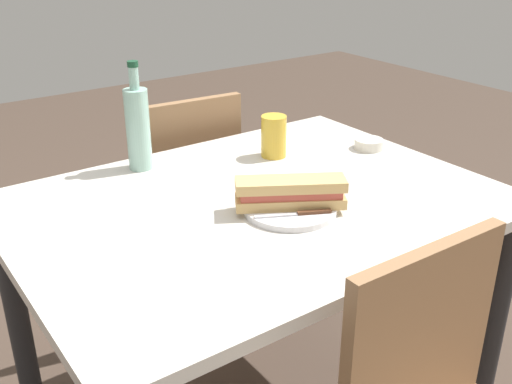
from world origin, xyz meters
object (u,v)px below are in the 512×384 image
(beer_glass, at_px, (274,136))
(olive_bowl, at_px, (369,144))
(baguette_sandwich_near, at_px, (290,193))
(plate_near, at_px, (290,209))
(water_bottle, at_px, (138,127))
(dining_table, at_px, (256,237))
(knife_near, at_px, (298,214))
(chair_near, at_px, (179,195))

(beer_glass, bearing_deg, olive_bowl, 156.76)
(baguette_sandwich_near, bearing_deg, plate_near, 90.00)
(baguette_sandwich_near, distance_m, water_bottle, 0.49)
(plate_near, distance_m, water_bottle, 0.50)
(dining_table, relative_size, olive_bowl, 13.64)
(knife_near, relative_size, beer_glass, 1.37)
(dining_table, bearing_deg, knife_near, 94.38)
(baguette_sandwich_near, relative_size, beer_glass, 2.12)
(baguette_sandwich_near, distance_m, beer_glass, 0.37)
(plate_near, relative_size, knife_near, 1.34)
(plate_near, relative_size, water_bottle, 0.74)
(dining_table, distance_m, water_bottle, 0.44)
(beer_glass, relative_size, olive_bowl, 1.41)
(water_bottle, distance_m, beer_glass, 0.39)
(dining_table, distance_m, knife_near, 0.20)
(plate_near, bearing_deg, dining_table, -75.26)
(chair_near, relative_size, baguette_sandwich_near, 3.31)
(knife_near, bearing_deg, baguette_sandwich_near, -107.65)
(olive_bowl, bearing_deg, baguette_sandwich_near, 23.53)
(water_bottle, xyz_separation_m, beer_glass, (-0.36, 0.14, -0.06))
(dining_table, bearing_deg, beer_glass, -135.03)
(baguette_sandwich_near, relative_size, water_bottle, 0.86)
(beer_glass, bearing_deg, baguette_sandwich_near, 59.24)
(chair_near, relative_size, beer_glass, 7.01)
(plate_near, bearing_deg, beer_glass, -120.76)
(baguette_sandwich_near, height_order, knife_near, baguette_sandwich_near)
(chair_near, bearing_deg, olive_bowl, 124.74)
(dining_table, height_order, plate_near, plate_near)
(olive_bowl, bearing_deg, beer_glass, -23.24)
(dining_table, height_order, beer_glass, beer_glass)
(dining_table, bearing_deg, olive_bowl, -168.55)
(plate_near, distance_m, olive_bowl, 0.50)
(knife_near, relative_size, olive_bowl, 1.93)
(chair_near, bearing_deg, knife_near, 82.42)
(dining_table, height_order, water_bottle, water_bottle)
(plate_near, height_order, beer_glass, beer_glass)
(dining_table, xyz_separation_m, beer_glass, (-0.22, -0.22, 0.17))
(chair_near, height_order, plate_near, chair_near)
(knife_near, xyz_separation_m, beer_glass, (-0.20, -0.36, 0.04))
(beer_glass, bearing_deg, chair_near, -76.61)
(baguette_sandwich_near, xyz_separation_m, water_bottle, (0.17, -0.46, 0.07))
(dining_table, height_order, olive_bowl, olive_bowl)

